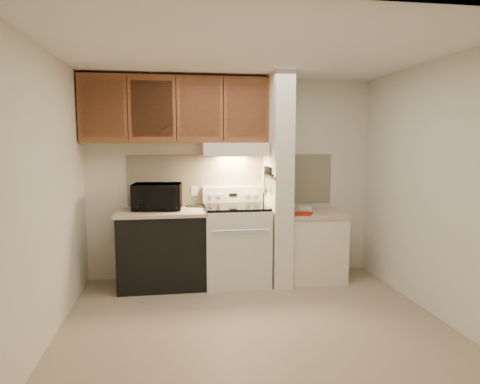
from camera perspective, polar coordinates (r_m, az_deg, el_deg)
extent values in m
plane|color=tan|center=(4.29, 1.77, -16.81)|extent=(3.60, 3.60, 0.00)
plane|color=white|center=(4.01, 1.90, 18.07)|extent=(3.60, 3.60, 0.00)
cube|color=silver|center=(5.43, -1.06, 1.85)|extent=(3.60, 2.50, 0.02)
cube|color=silver|center=(4.04, -24.16, -0.43)|extent=(0.02, 3.00, 2.50)
cube|color=silver|center=(4.64, 24.28, 0.41)|extent=(0.02, 3.00, 2.50)
cube|color=#FFF2CB|center=(5.42, -1.04, 1.68)|extent=(2.60, 0.02, 0.63)
cube|color=silver|center=(5.22, -0.53, -7.15)|extent=(0.76, 0.65, 0.92)
cube|color=black|center=(4.91, 0.00, -7.57)|extent=(0.50, 0.01, 0.30)
cylinder|color=silver|center=(4.82, 0.06, -5.14)|extent=(0.65, 0.02, 0.02)
cube|color=black|center=(5.13, -0.54, -1.99)|extent=(0.74, 0.64, 0.03)
cube|color=silver|center=(5.39, -0.97, -0.33)|extent=(0.76, 0.08, 0.20)
cube|color=black|center=(5.35, -0.91, -0.38)|extent=(0.10, 0.01, 0.04)
cylinder|color=silver|center=(5.32, -3.90, -0.44)|extent=(0.05, 0.02, 0.05)
cylinder|color=silver|center=(5.33, -2.83, -0.42)|extent=(0.05, 0.02, 0.05)
cylinder|color=silver|center=(5.38, 0.99, -0.35)|extent=(0.05, 0.02, 0.05)
cylinder|color=silver|center=(5.39, 2.04, -0.33)|extent=(0.05, 0.02, 0.05)
cube|color=black|center=(5.19, -10.30, -7.63)|extent=(1.00, 0.63, 0.87)
cube|color=#C8AD98|center=(5.10, -10.41, -2.66)|extent=(1.04, 0.67, 0.04)
cube|color=black|center=(5.29, -6.02, -1.94)|extent=(0.24, 0.16, 0.02)
cylinder|color=#286268|center=(5.12, -9.85, -1.79)|extent=(0.10, 0.10, 0.10)
cube|color=silver|center=(5.38, -6.10, 0.16)|extent=(0.08, 0.01, 0.12)
imported|color=black|center=(5.15, -10.98, -0.61)|extent=(0.59, 0.43, 0.31)
cube|color=silver|center=(5.18, 5.06, 1.59)|extent=(0.22, 0.70, 2.50)
cube|color=brown|center=(5.15, 3.81, 2.13)|extent=(0.01, 0.70, 0.04)
cube|color=black|center=(5.10, 3.86, 2.30)|extent=(0.02, 0.42, 0.04)
cube|color=silver|center=(4.94, 4.15, 0.99)|extent=(0.01, 0.03, 0.16)
cylinder|color=black|center=(4.94, 4.14, 2.74)|extent=(0.02, 0.02, 0.10)
cube|color=silver|center=(5.03, 3.92, 0.98)|extent=(0.01, 0.04, 0.18)
cylinder|color=black|center=(5.00, 3.96, 2.79)|extent=(0.02, 0.02, 0.10)
cube|color=silver|center=(5.10, 3.75, 0.95)|extent=(0.01, 0.04, 0.20)
cylinder|color=black|center=(5.10, 3.72, 2.87)|extent=(0.02, 0.02, 0.10)
cube|color=silver|center=(5.19, 3.52, 1.28)|extent=(0.01, 0.04, 0.16)
cylinder|color=black|center=(5.17, 3.56, 2.92)|extent=(0.02, 0.02, 0.10)
cube|color=silver|center=(5.26, 3.36, 1.24)|extent=(0.01, 0.04, 0.18)
cylinder|color=black|center=(5.26, 3.34, 2.99)|extent=(0.02, 0.02, 0.10)
cube|color=gray|center=(5.32, 3.24, 1.36)|extent=(0.03, 0.11, 0.26)
cube|color=silver|center=(5.45, 9.70, -7.25)|extent=(0.70, 0.60, 0.81)
cube|color=#C8AD98|center=(5.36, 9.79, -2.84)|extent=(0.74, 0.64, 0.04)
cube|color=#B4230A|center=(5.16, 8.43, -2.90)|extent=(0.30, 0.34, 0.01)
cube|color=white|center=(5.51, 8.72, -2.13)|extent=(0.18, 0.15, 0.04)
cube|color=silver|center=(5.19, -0.75, 5.77)|extent=(0.78, 0.44, 0.15)
cube|color=silver|center=(4.99, -0.41, 5.21)|extent=(0.78, 0.04, 0.06)
cube|color=brown|center=(5.20, -8.51, 10.77)|extent=(2.18, 0.33, 0.77)
cube|color=brown|center=(5.10, -17.88, 10.60)|extent=(0.46, 0.01, 0.63)
cube|color=black|center=(5.07, -14.78, 10.73)|extent=(0.01, 0.01, 0.73)
cube|color=brown|center=(5.05, -11.65, 10.83)|extent=(0.46, 0.01, 0.63)
cube|color=black|center=(5.04, -8.50, 10.90)|extent=(0.01, 0.01, 0.73)
cube|color=brown|center=(5.05, -5.35, 10.93)|extent=(0.46, 0.01, 0.63)
cube|color=black|center=(5.07, -2.22, 10.94)|extent=(0.01, 0.01, 0.73)
cube|color=brown|center=(5.11, 0.87, 10.91)|extent=(0.46, 0.01, 0.63)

